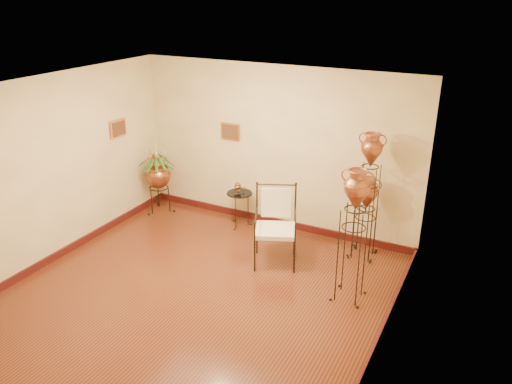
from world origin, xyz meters
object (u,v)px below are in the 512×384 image
at_px(planter_urn, 158,173).
at_px(side_table, 240,208).
at_px(amphora_tall, 367,196).
at_px(armchair, 275,227).
at_px(amphora_mid, 353,235).

bearing_deg(planter_urn, side_table, 4.76).
distance_m(amphora_tall, side_table, 2.34).
bearing_deg(planter_urn, armchair, -15.16).
distance_m(amphora_mid, armchair, 1.38).
bearing_deg(armchair, side_table, 117.83).
bearing_deg(side_table, planter_urn, -175.24).
bearing_deg(amphora_mid, amphora_tall, 97.07).
height_order(amphora_tall, armchair, amphora_tall).
relative_size(planter_urn, side_table, 1.70).
relative_size(amphora_tall, planter_urn, 1.49).
xyz_separation_m(amphora_mid, planter_urn, (-4.02, 1.12, -0.19)).
bearing_deg(amphora_mid, side_table, 152.19).
bearing_deg(side_table, amphora_tall, -1.57).
xyz_separation_m(amphora_tall, planter_urn, (-3.88, -0.08, -0.27)).
xyz_separation_m(amphora_tall, armchair, (-1.14, -0.82, -0.43)).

